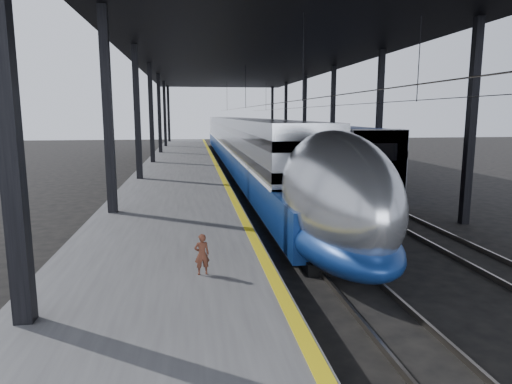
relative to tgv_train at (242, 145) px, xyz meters
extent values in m
plane|color=black|center=(-2.00, -27.95, -2.14)|extent=(160.00, 160.00, 0.00)
cube|color=#4C4C4F|center=(-5.50, -7.95, -1.64)|extent=(6.00, 80.00, 1.00)
cube|color=gold|center=(-2.70, -7.95, -1.13)|extent=(0.30, 80.00, 0.01)
cube|color=slate|center=(-0.72, -7.95, -2.06)|extent=(0.08, 80.00, 0.16)
cube|color=slate|center=(0.72, -7.95, -2.06)|extent=(0.08, 80.00, 0.16)
cube|color=slate|center=(4.28, -7.95, -2.06)|extent=(0.08, 80.00, 0.16)
cube|color=slate|center=(5.72, -7.95, -2.06)|extent=(0.08, 80.00, 0.16)
cube|color=black|center=(-7.80, -32.95, 2.36)|extent=(0.35, 0.35, 9.00)
cube|color=black|center=(-7.80, -22.95, 2.36)|extent=(0.35, 0.35, 9.00)
cube|color=black|center=(7.60, -22.95, 2.36)|extent=(0.35, 0.35, 9.00)
cube|color=black|center=(-7.80, -12.95, 2.36)|extent=(0.35, 0.35, 9.00)
cube|color=black|center=(7.60, -12.95, 2.36)|extent=(0.35, 0.35, 9.00)
cube|color=black|center=(-7.80, -2.95, 2.36)|extent=(0.35, 0.35, 9.00)
cube|color=black|center=(7.60, -2.95, 2.36)|extent=(0.35, 0.35, 9.00)
cube|color=black|center=(-7.80, 7.05, 2.36)|extent=(0.35, 0.35, 9.00)
cube|color=black|center=(7.60, 7.05, 2.36)|extent=(0.35, 0.35, 9.00)
cube|color=black|center=(-7.80, 17.05, 2.36)|extent=(0.35, 0.35, 9.00)
cube|color=black|center=(7.60, 17.05, 2.36)|extent=(0.35, 0.35, 9.00)
cube|color=black|center=(-7.80, 27.05, 2.36)|extent=(0.35, 0.35, 9.00)
cube|color=black|center=(7.60, 27.05, 2.36)|extent=(0.35, 0.35, 9.00)
cube|color=black|center=(-0.10, -7.95, 7.11)|extent=(18.00, 75.00, 0.45)
cylinder|color=slate|center=(0.00, -7.95, 3.36)|extent=(0.03, 74.00, 0.03)
cylinder|color=slate|center=(5.00, -7.95, 3.36)|extent=(0.03, 74.00, 0.03)
cube|color=#AEB1B5|center=(0.00, 4.01, 0.31)|extent=(3.08, 57.00, 4.25)
cube|color=navy|center=(0.00, 2.51, -1.02)|extent=(3.17, 62.00, 1.65)
cube|color=silver|center=(0.00, 4.01, -0.17)|extent=(3.19, 57.00, 0.11)
cube|color=black|center=(0.00, 4.01, 1.53)|extent=(3.12, 57.00, 0.45)
cube|color=black|center=(0.00, 4.01, 0.31)|extent=(3.12, 57.00, 0.45)
ellipsoid|color=#AEB1B5|center=(0.00, -27.49, 0.15)|extent=(3.08, 8.40, 4.25)
ellipsoid|color=navy|center=(0.00, -27.49, -1.07)|extent=(3.17, 8.40, 1.81)
ellipsoid|color=black|center=(0.00, -30.09, 1.00)|extent=(1.59, 2.20, 0.96)
cube|color=black|center=(0.00, -27.49, -1.94)|extent=(2.34, 2.60, 0.40)
cube|color=black|center=(0.00, -5.49, -1.94)|extent=(2.34, 2.60, 0.40)
cube|color=navy|center=(5.00, -10.42, -0.03)|extent=(2.95, 18.00, 4.01)
cube|color=#989BA1|center=(5.00, -18.82, -0.03)|extent=(3.01, 1.20, 4.06)
cube|color=black|center=(5.00, -19.44, 0.87)|extent=(1.79, 0.06, 0.90)
cube|color=#A71C0C|center=(5.00, -19.44, -0.50)|extent=(1.27, 0.06, 0.58)
cube|color=#989BA1|center=(5.00, 8.58, -0.03)|extent=(2.95, 18.00, 4.01)
cube|color=#989BA1|center=(5.00, 27.58, -0.03)|extent=(2.95, 18.00, 4.01)
cube|color=black|center=(5.00, -16.42, -1.96)|extent=(2.32, 2.40, 0.36)
cube|color=black|center=(5.00, 5.58, -1.96)|extent=(2.32, 2.40, 0.36)
imported|color=#52291B|center=(-4.40, -30.81, -0.62)|extent=(0.41, 0.31, 1.03)
camera|label=1|loc=(-4.59, -41.65, 2.75)|focal=32.00mm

